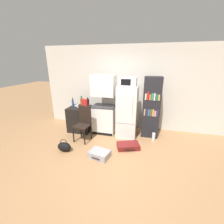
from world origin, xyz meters
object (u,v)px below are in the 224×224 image
at_px(bookshelf, 151,108).
at_px(bottle_milk_white, 78,106).
at_px(kitchen_hutch, 104,107).
at_px(bottle_green_tall, 82,101).
at_px(handbag, 64,147).
at_px(water_bottle_front, 154,136).
at_px(bottle_wine_dark, 88,102).
at_px(suitcase_large_flat, 100,154).
at_px(microwave, 128,82).
at_px(cereal_box, 84,104).
at_px(bottle_blue_soda, 73,103).
at_px(suitcase_small_flat, 128,146).
at_px(bowl, 76,106).
at_px(chair, 84,121).
at_px(side_table, 81,119).
at_px(refrigerator, 127,112).

relative_size(bookshelf, bottle_milk_white, 11.93).
bearing_deg(kitchen_hutch, bottle_green_tall, 167.92).
distance_m(bookshelf, handbag, 2.64).
bearing_deg(water_bottle_front, bottle_wine_dark, 169.08).
height_order(bottle_wine_dark, suitcase_large_flat, bottle_wine_dark).
bearing_deg(kitchen_hutch, microwave, -4.70).
xyz_separation_m(bottle_milk_white, cereal_box, (0.25, -0.04, 0.09)).
relative_size(handbag, water_bottle_front, 1.23).
bearing_deg(bookshelf, kitchen_hutch, -176.49).
distance_m(bottle_green_tall, bottle_blue_soda, 0.31).
distance_m(bottle_milk_white, bottle_blue_soda, 0.21).
height_order(microwave, bottle_milk_white, microwave).
bearing_deg(bottle_blue_soda, bottle_milk_white, -13.81).
relative_size(bottle_wine_dark, suitcase_large_flat, 0.51).
relative_size(microwave, bottle_wine_dark, 1.74).
height_order(bookshelf, cereal_box, bookshelf).
distance_m(bottle_green_tall, suitcase_small_flat, 2.17).
distance_m(bowl, chair, 0.87).
height_order(chair, suitcase_small_flat, chair).
height_order(bottle_milk_white, cereal_box, cereal_box).
relative_size(bottle_wine_dark, cereal_box, 0.89).
distance_m(side_table, chair, 0.70).
height_order(microwave, water_bottle_front, microwave).
bearing_deg(cereal_box, water_bottle_front, -1.66).
height_order(microwave, bottle_blue_soda, microwave).
distance_m(bookshelf, bottle_wine_dark, 2.05).
bearing_deg(water_bottle_front, bookshelf, 113.43).
height_order(bottle_green_tall, cereal_box, bottle_green_tall).
bearing_deg(side_table, suitcase_large_flat, -50.15).
height_order(bookshelf, bowl, bookshelf).
xyz_separation_m(side_table, suitcase_small_flat, (1.69, -0.74, -0.33)).
distance_m(bottle_milk_white, water_bottle_front, 2.50).
height_order(kitchen_hutch, bookshelf, kitchen_hutch).
bearing_deg(suitcase_large_flat, bottle_milk_white, 144.21).
xyz_separation_m(refrigerator, handbag, (-1.40, -1.28, -0.64)).
relative_size(suitcase_small_flat, handbag, 1.82).
bearing_deg(side_table, bottle_milk_white, -135.09).
xyz_separation_m(cereal_box, chair, (0.17, -0.47, -0.37)).
xyz_separation_m(kitchen_hutch, handbag, (-0.66, -1.34, -0.71)).
distance_m(refrigerator, microwave, 0.89).
height_order(kitchen_hutch, handbag, kitchen_hutch).
bearing_deg(bowl, bottle_green_tall, 51.03).
xyz_separation_m(refrigerator, bookshelf, (0.68, 0.15, 0.13)).
relative_size(kitchen_hutch, cereal_box, 6.06).
relative_size(bookshelf, water_bottle_front, 6.15).
bearing_deg(bottle_green_tall, kitchen_hutch, -12.08).
xyz_separation_m(bookshelf, suitcase_large_flat, (-1.13, -1.46, -0.82)).
bearing_deg(bookshelf, refrigerator, -167.84).
relative_size(bookshelf, bottle_green_tall, 5.85).
relative_size(bookshelf, bottle_blue_soda, 6.27).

